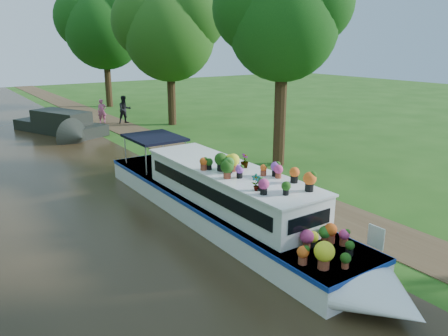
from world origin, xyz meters
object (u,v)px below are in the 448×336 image
at_px(second_boat, 61,125).
at_px(pedestrian_dark, 125,110).
at_px(pedestrian_pink, 102,111).
at_px(plant_boat, 228,200).

height_order(second_boat, pedestrian_dark, pedestrian_dark).
distance_m(pedestrian_pink, pedestrian_dark, 1.64).
distance_m(second_boat, pedestrian_dark, 4.80).
bearing_deg(pedestrian_pink, pedestrian_dark, -30.00).
bearing_deg(pedestrian_dark, pedestrian_pink, 141.07).
bearing_deg(pedestrian_dark, plant_boat, -102.45).
distance_m(second_boat, pedestrian_pink, 4.02).
bearing_deg(plant_boat, pedestrian_pink, 81.72).
distance_m(plant_boat, pedestrian_pink, 19.96).
xyz_separation_m(second_boat, pedestrian_pink, (3.38, 2.16, 0.28)).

